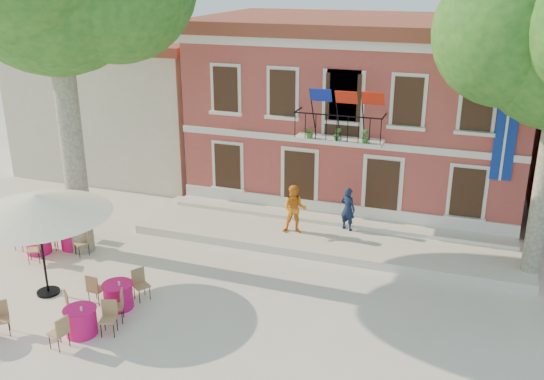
{
  "coord_description": "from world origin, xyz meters",
  "views": [
    {
      "loc": [
        6.75,
        -15.23,
        9.3
      ],
      "look_at": [
        0.15,
        3.5,
        2.07
      ],
      "focal_mm": 40.0,
      "sensor_mm": 36.0,
      "label": 1
    }
  ],
  "objects": [
    {
      "name": "ground",
      "position": [
        0.0,
        0.0,
        0.0
      ],
      "size": [
        90.0,
        90.0,
        0.0
      ],
      "primitive_type": "plane",
      "color": "beige",
      "rests_on": "ground"
    },
    {
      "name": "cafe_table_1",
      "position": [
        -2.8,
        -3.63,
        0.43
      ],
      "size": [
        1.83,
        1.78,
        0.95
      ],
      "color": "#E11580",
      "rests_on": "ground"
    },
    {
      "name": "neighbor_west",
      "position": [
        -9.5,
        11.0,
        3.22
      ],
      "size": [
        9.4,
        9.4,
        6.4
      ],
      "color": "beige",
      "rests_on": "ground"
    },
    {
      "name": "cafe_table_4",
      "position": [
        -2.62,
        -2.11,
        0.43
      ],
      "size": [
        1.65,
        1.87,
        0.95
      ],
      "color": "#E11580",
      "rests_on": "ground"
    },
    {
      "name": "pedestrian_orange",
      "position": [
        0.81,
        4.09,
        1.2
      ],
      "size": [
        1.0,
        0.86,
        1.8
      ],
      "primitive_type": "imported",
      "rotation": [
        0.0,
        0.0,
        0.22
      ],
      "color": "orange",
      "rests_on": "terrace"
    },
    {
      "name": "terrace",
      "position": [
        2.0,
        4.4,
        0.15
      ],
      "size": [
        14.0,
        3.4,
        0.3
      ],
      "primitive_type": "cube",
      "color": "silver",
      "rests_on": "ground"
    },
    {
      "name": "cafe_table_0",
      "position": [
        -7.28,
        0.13,
        0.43
      ],
      "size": [
        1.64,
        1.87,
        0.95
      ],
      "color": "#E11580",
      "rests_on": "ground"
    },
    {
      "name": "patio_umbrella",
      "position": [
        -5.12,
        -2.12,
        2.89
      ],
      "size": [
        4.33,
        4.33,
        3.22
      ],
      "color": "black",
      "rests_on": "ground"
    },
    {
      "name": "cafe_table_3",
      "position": [
        -6.39,
        0.85,
        0.43
      ],
      "size": [
        1.87,
        1.64,
        0.95
      ],
      "color": "#E11580",
      "rests_on": "ground"
    },
    {
      "name": "pedestrian_navy",
      "position": [
        2.55,
        5.0,
        1.11
      ],
      "size": [
        0.69,
        0.57,
        1.62
      ],
      "primitive_type": "imported",
      "rotation": [
        0.0,
        0.0,
        2.78
      ],
      "color": "#101B38",
      "rests_on": "terrace"
    },
    {
      "name": "main_building",
      "position": [
        2.0,
        9.99,
        3.78
      ],
      "size": [
        13.5,
        9.59,
        7.5
      ],
      "color": "#A4493B",
      "rests_on": "ground"
    }
  ]
}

